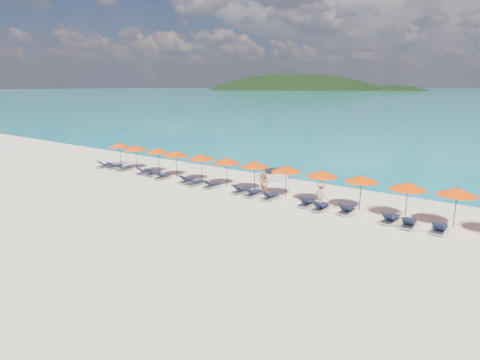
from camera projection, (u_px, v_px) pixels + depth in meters
The scene contains 37 objects.
ground at pixel (212, 207), 25.59m from camera, with size 1400.00×1400.00×0.00m, color beige.
headland_main at pixel (290, 115), 630.20m from camera, with size 374.00×242.00×126.50m.
headland_small at pixel (392, 116), 558.12m from camera, with size 162.00×126.00×85.50m.
jetski at pixel (272, 176), 32.72m from camera, with size 1.70×2.82×0.94m.
beachgoer_a at pixel (264, 179), 29.39m from camera, with size 0.62×0.40×1.69m, color tan.
beachgoer_b at pixel (264, 184), 28.06m from camera, with size 0.83×0.48×1.71m, color tan.
beachgoer_c at pixel (321, 194), 25.44m from camera, with size 1.06×0.49×1.64m, color tan.
umbrella_0 at pixel (120, 145), 38.18m from camera, with size 2.10×2.10×2.28m.
umbrella_1 at pixel (136, 148), 36.48m from camera, with size 2.10×2.10×2.28m.
umbrella_2 at pixel (158, 150), 35.08m from camera, with size 2.10×2.10×2.28m.
umbrella_3 at pixel (176, 153), 33.50m from camera, with size 2.10×2.10×2.28m.
umbrella_4 at pixel (202, 157), 31.93m from camera, with size 2.10×2.10×2.28m.
umbrella_5 at pixel (227, 160), 30.38m from camera, with size 2.10×2.10×2.28m.
umbrella_6 at pixel (255, 164), 28.96m from camera, with size 2.10×2.10×2.28m.
umbrella_7 at pixel (286, 169), 27.41m from camera, with size 2.10×2.10×2.28m.
umbrella_8 at pixel (322, 174), 25.87m from camera, with size 2.10×2.10×2.28m.
umbrella_9 at pixel (361, 179), 24.47m from camera, with size 2.10×2.10×2.28m.
umbrella_10 at pixel (408, 186), 22.71m from camera, with size 2.10×2.10×2.28m.
umbrella_11 at pixel (458, 192), 21.49m from camera, with size 2.10×2.10×2.28m.
lounger_0 at pixel (105, 165), 37.85m from camera, with size 0.66×1.71×0.66m.
lounger_1 at pixel (115, 166), 37.37m from camera, with size 0.72×1.73×0.66m.
lounger_2 at pixel (123, 168), 36.35m from camera, with size 0.65×1.71×0.66m.
lounger_3 at pixel (144, 172), 34.94m from camera, with size 0.66×1.71×0.66m.
lounger_4 at pixel (153, 173), 34.35m from camera, with size 0.66×1.71×0.66m.
lounger_5 at pixel (162, 176), 33.22m from camera, with size 0.74×1.74×0.66m.
lounger_6 at pixel (187, 180), 31.85m from camera, with size 0.64×1.71×0.66m.
lounger_7 at pixel (195, 182), 31.03m from camera, with size 0.77×1.75×0.66m.
lounger_8 at pixel (211, 185), 30.30m from camera, with size 0.65×1.71×0.66m.
lounger_9 at pixel (240, 190), 28.88m from camera, with size 0.73×1.74×0.66m.
lounger_10 at pixel (252, 193), 28.05m from camera, with size 0.69×1.72×0.66m.
lounger_11 at pixel (269, 196), 27.24m from camera, with size 0.66×1.71×0.66m.
lounger_12 at pixel (307, 202), 25.77m from camera, with size 0.67×1.72×0.66m.
lounger_13 at pixel (320, 207), 24.86m from camera, with size 0.64×1.71×0.66m.
lounger_14 at pixel (346, 210), 24.26m from camera, with size 0.68×1.72×0.66m.
lounger_15 at pixel (390, 219), 22.63m from camera, with size 0.78×1.75×0.66m.
lounger_16 at pixel (409, 223), 21.93m from camera, with size 0.75×1.74×0.66m.
lounger_17 at pixel (439, 228), 21.13m from camera, with size 0.63×1.70×0.66m.
Camera 1 is at (16.04, -18.61, 7.59)m, focal length 30.00 mm.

